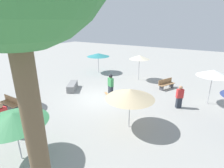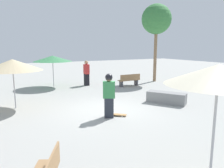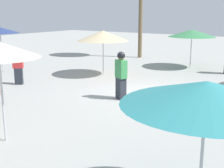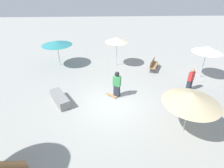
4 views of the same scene
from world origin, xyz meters
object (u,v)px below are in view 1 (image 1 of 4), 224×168
bench_far (10,103)px  shade_umbrella_white (213,73)px  shade_umbrella_tan (130,94)px  shade_umbrella_teal (98,55)px  bench_near (166,84)px  shade_umbrella_green (13,118)px  skater_main (111,84)px  bystander_far (3,119)px  shade_umbrella_cream (140,57)px  concrete_ledge (72,86)px  bystander_watching (179,97)px  skateboard (107,94)px

bench_far → shade_umbrella_white: 13.55m
bench_far → shade_umbrella_white: size_ratio=0.65×
shade_umbrella_tan → shade_umbrella_teal: bearing=-136.4°
bench_near → shade_umbrella_green: 11.88m
skater_main → shade_umbrella_tan: 4.55m
bystander_far → shade_umbrella_teal: bearing=10.2°
bench_far → shade_umbrella_tan: size_ratio=0.62×
shade_umbrella_tan → bench_near: bearing=178.4°
shade_umbrella_green → shade_umbrella_tan: 5.31m
skater_main → shade_umbrella_tan: shade_umbrella_tan is taller
shade_umbrella_cream → concrete_ledge: bearing=-35.3°
skater_main → bystander_far: bearing=101.1°
skater_main → bench_far: skater_main is taller
shade_umbrella_tan → shade_umbrella_cream: shade_umbrella_cream is taller
bench_far → shade_umbrella_cream: shade_umbrella_cream is taller
shade_umbrella_cream → bystander_far: bearing=-10.7°
skater_main → shade_umbrella_teal: bearing=-20.4°
shade_umbrella_teal → bystander_watching: bearing=65.4°
skateboard → bystander_far: bystander_far is taller
concrete_ledge → bystander_watching: 8.54m
concrete_ledge → bench_near: bearing=122.3°
shade_umbrella_tan → skateboard: bearing=-132.4°
bench_near → shade_umbrella_tan: (6.90, -0.20, 1.54)m
shade_umbrella_green → shade_umbrella_tan: shade_umbrella_tan is taller
bench_near → shade_umbrella_green: shade_umbrella_green is taller
concrete_ledge → shade_umbrella_teal: size_ratio=0.76×
shade_umbrella_white → concrete_ledge: bearing=-74.2°
shade_umbrella_green → shade_umbrella_teal: shade_umbrella_teal is taller
shade_umbrella_white → shade_umbrella_tan: bearing=-32.7°
concrete_ledge → bystander_far: size_ratio=1.07×
shade_umbrella_cream → shade_umbrella_white: shade_umbrella_cream is taller
shade_umbrella_green → shade_umbrella_teal: size_ratio=1.05×
bystander_far → shade_umbrella_tan: bearing=-54.9°
shade_umbrella_teal → shade_umbrella_white: size_ratio=1.02×
concrete_ledge → shade_umbrella_cream: 6.87m
shade_umbrella_tan → shade_umbrella_teal: size_ratio=1.03×
shade_umbrella_teal → bystander_watching: 10.65m
shade_umbrella_cream → shade_umbrella_white: bearing=68.2°
concrete_ledge → bench_far: 4.87m
bench_near → bench_far: (9.07, -7.75, 0.00)m
shade_umbrella_white → shade_umbrella_teal: bearing=-103.4°
concrete_ledge → bystander_watching: size_ratio=1.22×
shade_umbrella_tan → bystander_far: (3.89, -5.05, -1.08)m
shade_umbrella_green → bystander_watching: size_ratio=1.68×
skateboard → shade_umbrella_tan: (3.16, 3.46, 1.91)m
skateboard → bystander_far: (7.05, -1.59, 0.83)m
bystander_watching → shade_umbrella_green: bearing=22.4°
shade_umbrella_tan → shade_umbrella_green: bearing=-32.4°
bench_near → shade_umbrella_cream: 3.68m
concrete_ledge → bench_near: bench_near is taller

